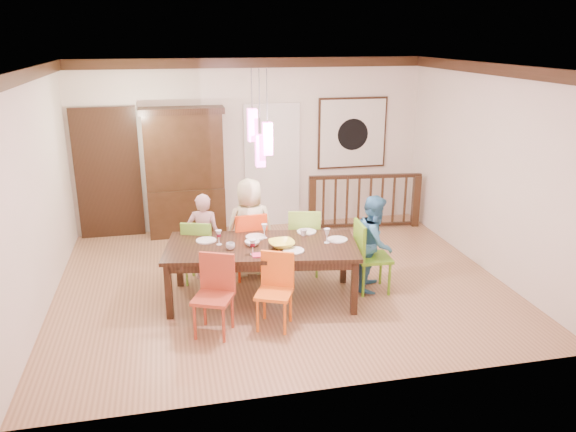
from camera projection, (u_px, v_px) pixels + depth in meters
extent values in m
plane|color=#936647|center=(281.00, 282.00, 7.77)|extent=(6.00, 6.00, 0.00)
plane|color=white|center=(280.00, 66.00, 6.87)|extent=(6.00, 6.00, 0.00)
plane|color=beige|center=(252.00, 145.00, 9.64)|extent=(6.00, 0.00, 6.00)
plane|color=beige|center=(35.00, 194.00, 6.72)|extent=(0.00, 5.00, 5.00)
plane|color=beige|center=(488.00, 169.00, 7.92)|extent=(0.00, 5.00, 5.00)
cube|color=black|center=(108.00, 176.00, 9.24)|extent=(1.04, 0.07, 2.24)
cube|color=silver|center=(272.00, 167.00, 9.80)|extent=(0.97, 0.05, 2.22)
cube|color=black|center=(352.00, 133.00, 9.93)|extent=(1.25, 0.04, 1.25)
cube|color=silver|center=(353.00, 133.00, 9.91)|extent=(1.18, 0.02, 1.18)
cylinder|color=black|center=(353.00, 135.00, 9.90)|extent=(0.56, 0.01, 0.56)
cube|color=#F449BA|center=(252.00, 125.00, 6.61)|extent=(0.11, 0.11, 0.38)
cylinder|color=black|center=(252.00, 89.00, 6.48)|extent=(0.01, 0.01, 0.46)
cube|color=#F449BA|center=(267.00, 139.00, 6.60)|extent=(0.11, 0.11, 0.38)
cylinder|color=black|center=(267.00, 96.00, 6.44)|extent=(0.01, 0.01, 0.61)
cube|color=#F449BA|center=(260.00, 151.00, 6.67)|extent=(0.11, 0.11, 0.38)
cylinder|color=black|center=(259.00, 102.00, 6.50)|extent=(0.01, 0.01, 0.76)
cube|color=black|center=(262.00, 247.00, 7.05)|extent=(2.53, 1.46, 0.05)
cube|color=black|center=(173.00, 267.00, 7.38)|extent=(0.09, 0.09, 0.70)
cube|color=black|center=(335.00, 254.00, 7.82)|extent=(0.09, 0.09, 0.70)
cube|color=black|center=(174.00, 298.00, 6.52)|extent=(0.09, 0.09, 0.70)
cube|color=black|center=(357.00, 281.00, 6.96)|extent=(0.09, 0.09, 0.70)
cube|color=black|center=(256.00, 239.00, 7.53)|extent=(2.17, 0.40, 0.10)
cube|color=black|center=(269.00, 267.00, 6.63)|extent=(2.17, 0.40, 0.10)
cube|color=#6AA830|center=(201.00, 252.00, 7.66)|extent=(0.52, 0.52, 0.04)
cube|color=#6AA830|center=(200.00, 235.00, 7.59)|extent=(0.40, 0.16, 0.45)
cylinder|color=#6AA830|center=(190.00, 273.00, 7.54)|extent=(0.04, 0.04, 0.43)
cylinder|color=#6AA830|center=(215.00, 271.00, 7.61)|extent=(0.04, 0.04, 0.43)
cylinder|color=#6AA830|center=(189.00, 263.00, 7.85)|extent=(0.04, 0.04, 0.43)
cylinder|color=#6AA830|center=(213.00, 261.00, 7.92)|extent=(0.04, 0.04, 0.43)
cube|color=#F14514|center=(248.00, 245.00, 7.82)|extent=(0.47, 0.47, 0.04)
cube|color=#F14514|center=(248.00, 227.00, 7.74)|extent=(0.44, 0.08, 0.48)
cylinder|color=#F14514|center=(238.00, 267.00, 7.69)|extent=(0.04, 0.04, 0.46)
cylinder|color=#F14514|center=(263.00, 265.00, 7.77)|extent=(0.04, 0.04, 0.46)
cylinder|color=#F14514|center=(235.00, 257.00, 8.02)|extent=(0.04, 0.04, 0.46)
cylinder|color=#F14514|center=(259.00, 255.00, 8.09)|extent=(0.04, 0.04, 0.46)
cube|color=#8DC941|center=(304.00, 241.00, 7.94)|extent=(0.53, 0.53, 0.04)
cube|color=#8DC941|center=(304.00, 224.00, 7.86)|extent=(0.44, 0.15, 0.48)
cylinder|color=#8DC941|center=(295.00, 263.00, 7.82)|extent=(0.04, 0.04, 0.46)
cylinder|color=#8DC941|center=(320.00, 261.00, 7.89)|extent=(0.04, 0.04, 0.46)
cylinder|color=#8DC941|center=(289.00, 254.00, 8.15)|extent=(0.04, 0.04, 0.46)
cylinder|color=#8DC941|center=(313.00, 252.00, 8.22)|extent=(0.04, 0.04, 0.46)
cube|color=#AD3E25|center=(213.00, 298.00, 6.31)|extent=(0.54, 0.54, 0.04)
cube|color=#AD3E25|center=(212.00, 278.00, 6.23)|extent=(0.40, 0.20, 0.45)
cylinder|color=#AD3E25|center=(200.00, 325.00, 6.19)|extent=(0.04, 0.04, 0.43)
cylinder|color=#AD3E25|center=(230.00, 322.00, 6.25)|extent=(0.04, 0.04, 0.43)
cylinder|color=#AD3E25|center=(198.00, 311.00, 6.50)|extent=(0.04, 0.04, 0.43)
cylinder|color=#AD3E25|center=(227.00, 308.00, 6.57)|extent=(0.04, 0.04, 0.43)
cube|color=orange|center=(274.00, 294.00, 6.46)|extent=(0.52, 0.52, 0.04)
cube|color=orange|center=(274.00, 275.00, 6.39)|extent=(0.38, 0.20, 0.43)
cylinder|color=orange|center=(263.00, 318.00, 6.35)|extent=(0.03, 0.03, 0.41)
cylinder|color=orange|center=(291.00, 316.00, 6.41)|extent=(0.03, 0.03, 0.41)
cylinder|color=orange|center=(259.00, 306.00, 6.65)|extent=(0.03, 0.03, 0.41)
cylinder|color=orange|center=(285.00, 303.00, 6.71)|extent=(0.03, 0.03, 0.41)
cube|color=#5FA01D|center=(373.00, 258.00, 7.38)|extent=(0.45, 0.45, 0.04)
cube|color=#5FA01D|center=(374.00, 239.00, 7.30)|extent=(0.06, 0.44, 0.48)
cylinder|color=#5FA01D|center=(364.00, 281.00, 7.25)|extent=(0.04, 0.04, 0.46)
cylinder|color=#5FA01D|center=(390.00, 279.00, 7.32)|extent=(0.04, 0.04, 0.46)
cylinder|color=#5FA01D|center=(355.00, 270.00, 7.58)|extent=(0.04, 0.04, 0.46)
cylinder|color=#5FA01D|center=(380.00, 268.00, 7.65)|extent=(0.04, 0.04, 0.46)
cube|color=black|center=(187.00, 211.00, 9.53)|extent=(1.27, 0.44, 0.81)
cube|color=black|center=(184.00, 150.00, 9.22)|extent=(1.27, 0.40, 1.27)
cube|color=black|center=(183.00, 148.00, 9.40)|extent=(1.09, 0.02, 1.09)
cube|color=black|center=(181.00, 110.00, 9.02)|extent=(1.36, 0.44, 0.10)
cube|color=black|center=(313.00, 206.00, 9.63)|extent=(0.13, 0.13, 0.92)
cube|color=black|center=(414.00, 199.00, 10.00)|extent=(0.13, 0.13, 0.92)
cube|color=black|center=(366.00, 176.00, 9.67)|extent=(1.97, 0.29, 0.06)
cube|color=black|center=(363.00, 225.00, 9.94)|extent=(1.85, 0.26, 0.05)
imported|color=beige|center=(204.00, 237.00, 7.71)|extent=(0.51, 0.40, 1.23)
imported|color=beige|center=(250.00, 228.00, 7.83)|extent=(0.72, 0.51, 1.39)
imported|color=teal|center=(375.00, 243.00, 7.42)|extent=(0.72, 0.78, 1.29)
imported|color=#ECE743|center=(282.00, 244.00, 6.96)|extent=(0.34, 0.34, 0.08)
imported|color=white|center=(252.00, 243.00, 7.02)|extent=(0.24, 0.24, 0.06)
imported|color=silver|center=(230.00, 246.00, 6.88)|extent=(0.12, 0.12, 0.09)
imported|color=silver|center=(304.00, 232.00, 7.35)|extent=(0.10, 0.10, 0.09)
cylinder|color=white|center=(206.00, 240.00, 7.18)|extent=(0.26, 0.26, 0.01)
cylinder|color=white|center=(256.00, 237.00, 7.30)|extent=(0.26, 0.26, 0.01)
cylinder|color=white|center=(307.00, 232.00, 7.49)|extent=(0.26, 0.26, 0.01)
cylinder|color=white|center=(211.00, 257.00, 6.64)|extent=(0.26, 0.26, 0.01)
cylinder|color=white|center=(294.00, 251.00, 6.84)|extent=(0.26, 0.26, 0.01)
cylinder|color=white|center=(337.00, 239.00, 7.21)|extent=(0.26, 0.26, 0.01)
cube|color=#D83359|center=(260.00, 255.00, 6.70)|extent=(0.18, 0.14, 0.01)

